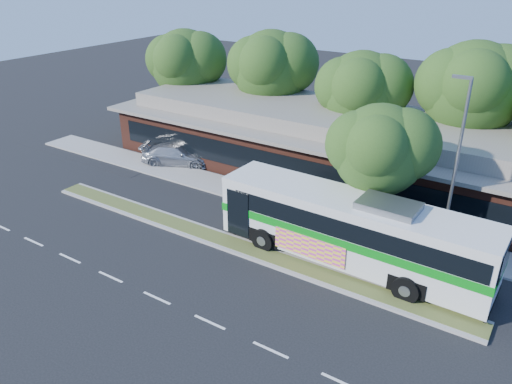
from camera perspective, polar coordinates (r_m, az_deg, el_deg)
ground at (r=26.38m, az=-3.75°, el=-6.53°), size 120.00×120.00×0.00m
median_strip at (r=26.75m, az=-2.98°, el=-5.83°), size 26.00×1.10×0.15m
sidewalk at (r=31.04m, az=3.31°, el=-1.26°), size 44.00×2.60×0.12m
parking_lot at (r=44.39m, az=-14.83°, el=6.09°), size 14.00×12.00×0.01m
plaza_building at (r=35.69m, az=8.75°, el=5.67°), size 33.20×11.20×4.45m
lamp_post at (r=25.77m, az=21.85°, el=3.01°), size 0.93×0.18×9.07m
tree_bg_a at (r=44.17m, az=-7.56°, el=14.49°), size 6.47×5.80×8.63m
tree_bg_b at (r=40.30m, az=2.39°, el=14.07°), size 6.69×6.00×9.00m
tree_bg_c at (r=36.13m, az=12.64°, el=11.33°), size 6.24×5.60×8.26m
tree_bg_d at (r=35.17m, az=24.27°, el=10.78°), size 6.91×6.20×9.37m
transit_bus at (r=24.56m, az=10.99°, el=-3.79°), size 13.70×3.44×3.82m
sedan at (r=37.27m, az=-8.99°, el=4.25°), size 5.64×4.11×1.52m
sidewalk_tree at (r=25.85m, az=14.74°, el=4.81°), size 5.25×4.71×7.45m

